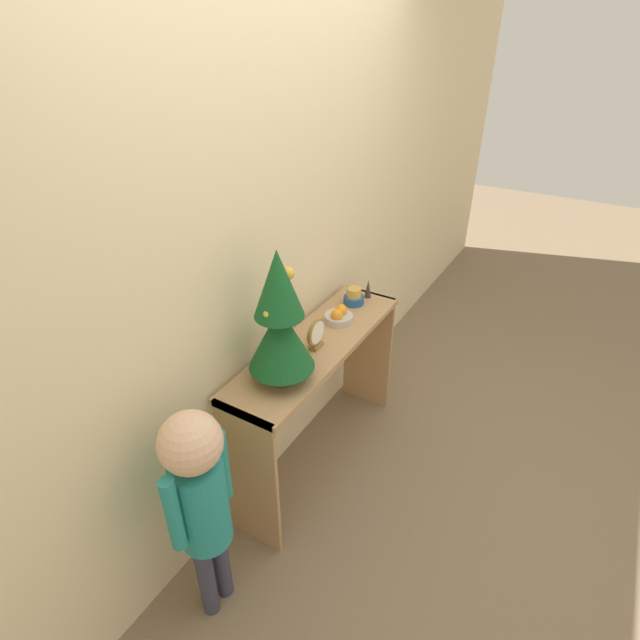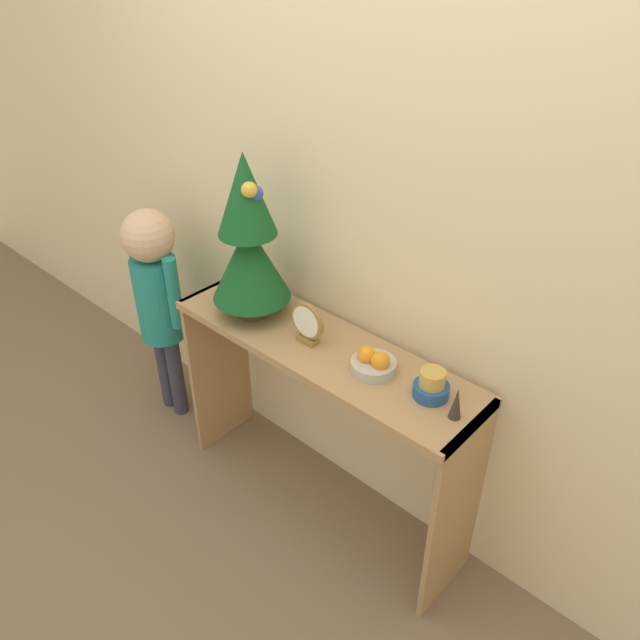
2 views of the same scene
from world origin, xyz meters
TOP-DOWN VIEW (x-y plane):
  - ground_plane at (0.00, 0.00)m, footprint 12.00×12.00m
  - back_wall at (0.00, 0.39)m, footprint 7.00×0.05m
  - console_table at (0.00, 0.17)m, footprint 1.23×0.34m
  - mini_tree at (-0.33, 0.16)m, footprint 0.29×0.29m
  - fruit_bowl at (0.23, 0.18)m, footprint 0.15×0.15m
  - singing_bowl at (0.44, 0.20)m, footprint 0.11×0.11m
  - desk_clock at (-0.05, 0.15)m, footprint 0.14×0.04m
  - figurine at (0.55, 0.16)m, footprint 0.04×0.04m
  - child_figure at (-0.93, 0.12)m, footprint 0.31×0.23m

SIDE VIEW (x-z plane):
  - ground_plane at x=0.00m, z-range 0.00..0.00m
  - console_table at x=0.00m, z-range 0.21..1.02m
  - child_figure at x=-0.93m, z-range 0.16..1.22m
  - fruit_bowl at x=0.23m, z-range 0.79..0.88m
  - singing_bowl at x=0.44m, z-range 0.79..0.89m
  - figurine at x=0.55m, z-range 0.80..0.91m
  - desk_clock at x=-0.05m, z-range 0.80..0.96m
  - mini_tree at x=-0.33m, z-range 0.79..1.41m
  - back_wall at x=0.00m, z-range 0.00..2.50m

